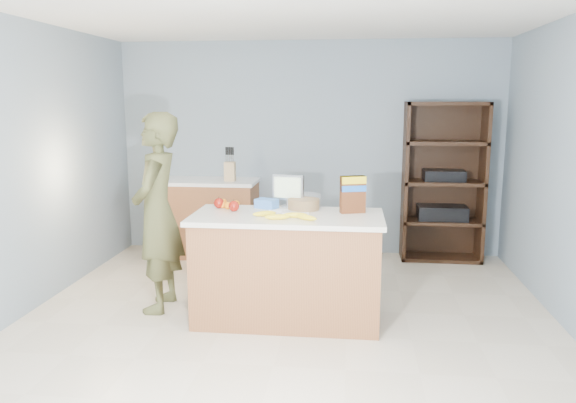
# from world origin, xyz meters

# --- Properties ---
(floor) EXTENTS (4.50, 5.00, 0.02)m
(floor) POSITION_xyz_m (0.00, 0.00, 0.00)
(floor) COLOR beige
(floor) RESTS_ON ground
(walls) EXTENTS (4.52, 5.02, 2.51)m
(walls) POSITION_xyz_m (0.00, 0.00, 1.65)
(walls) COLOR gray
(walls) RESTS_ON ground
(counter_peninsula) EXTENTS (1.56, 0.76, 0.90)m
(counter_peninsula) POSITION_xyz_m (0.00, 0.30, 0.42)
(counter_peninsula) COLOR brown
(counter_peninsula) RESTS_ON ground
(back_cabinet) EXTENTS (1.24, 0.62, 0.90)m
(back_cabinet) POSITION_xyz_m (-1.20, 2.20, 0.45)
(back_cabinet) COLOR brown
(back_cabinet) RESTS_ON ground
(shelving_unit) EXTENTS (0.90, 0.40, 1.80)m
(shelving_unit) POSITION_xyz_m (1.55, 2.35, 0.86)
(shelving_unit) COLOR black
(shelving_unit) RESTS_ON ground
(person) EXTENTS (0.44, 0.65, 1.72)m
(person) POSITION_xyz_m (-1.15, 0.44, 0.86)
(person) COLOR #474827
(person) RESTS_ON ground
(knife_block) EXTENTS (0.12, 0.10, 0.31)m
(knife_block) POSITION_xyz_m (-0.88, 2.13, 1.02)
(knife_block) COLOR tan
(knife_block) RESTS_ON back_cabinet
(envelopes) EXTENTS (0.35, 0.22, 0.00)m
(envelopes) POSITION_xyz_m (-0.00, 0.41, 0.90)
(envelopes) COLOR white
(envelopes) RESTS_ON counter_peninsula
(bananas) EXTENTS (0.54, 0.25, 0.04)m
(bananas) POSITION_xyz_m (0.00, 0.15, 0.92)
(bananas) COLOR yellow
(bananas) RESTS_ON counter_peninsula
(apples) EXTENTS (0.25, 0.21, 0.09)m
(apples) POSITION_xyz_m (-0.54, 0.44, 0.94)
(apples) COLOR maroon
(apples) RESTS_ON counter_peninsula
(oranges) EXTENTS (0.21, 0.21, 0.06)m
(oranges) POSITION_xyz_m (-0.55, 0.53, 0.93)
(oranges) COLOR orange
(oranges) RESTS_ON counter_peninsula
(blue_carton) EXTENTS (0.21, 0.18, 0.08)m
(blue_carton) POSITION_xyz_m (-0.21, 0.56, 0.94)
(blue_carton) COLOR blue
(blue_carton) RESTS_ON counter_peninsula
(salad_bowl) EXTENTS (0.30, 0.30, 0.13)m
(salad_bowl) POSITION_xyz_m (0.11, 0.54, 0.96)
(salad_bowl) COLOR #267219
(salad_bowl) RESTS_ON counter_peninsula
(tv) EXTENTS (0.28, 0.12, 0.28)m
(tv) POSITION_xyz_m (-0.03, 0.64, 1.06)
(tv) COLOR silver
(tv) RESTS_ON counter_peninsula
(cereal_box) EXTENTS (0.22, 0.13, 0.31)m
(cereal_box) POSITION_xyz_m (0.53, 0.44, 1.08)
(cereal_box) COLOR #592B14
(cereal_box) RESTS_ON counter_peninsula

